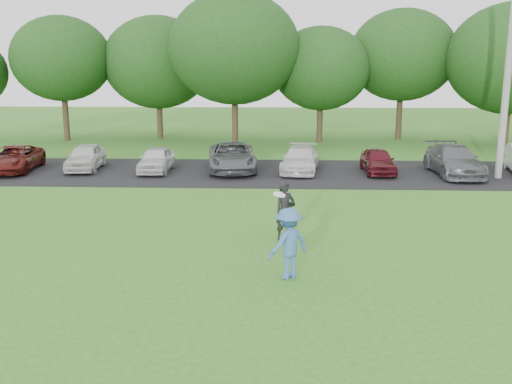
{
  "coord_description": "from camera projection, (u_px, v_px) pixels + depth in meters",
  "views": [
    {
      "loc": [
        0.64,
        -11.48,
        4.72
      ],
      "look_at": [
        0.0,
        3.5,
        1.3
      ],
      "focal_mm": 40.0,
      "sensor_mm": 36.0,
      "label": 1
    }
  ],
  "objects": [
    {
      "name": "camera_bystander",
      "position": [
        285.0,
        211.0,
        15.34
      ],
      "size": [
        0.71,
        0.66,
        1.62
      ],
      "color": "black",
      "rests_on": "ground"
    },
    {
      "name": "utility_pole",
      "position": [
        509.0,
        59.0,
        22.63
      ],
      "size": [
        0.28,
        0.28,
        9.69
      ],
      "primitive_type": "cylinder",
      "color": "gray",
      "rests_on": "ground"
    },
    {
      "name": "ground",
      "position": [
        249.0,
        287.0,
        12.26
      ],
      "size": [
        100.0,
        100.0,
        0.0
      ],
      "primitive_type": "plane",
      "color": "#316F1F",
      "rests_on": "ground"
    },
    {
      "name": "tree_row",
      "position": [
        296.0,
        59.0,
        33.27
      ],
      "size": [
        42.39,
        9.85,
        8.64
      ],
      "color": "#38281C",
      "rests_on": "ground"
    },
    {
      "name": "parked_cars",
      "position": [
        254.0,
        159.0,
        24.79
      ],
      "size": [
        31.1,
        5.34,
        1.25
      ],
      "color": "white",
      "rests_on": "parking_lot"
    },
    {
      "name": "parking_lot",
      "position": [
        265.0,
        172.0,
        24.92
      ],
      "size": [
        32.0,
        6.5,
        0.03
      ],
      "primitive_type": "cube",
      "color": "black",
      "rests_on": "ground"
    },
    {
      "name": "frisbee_player",
      "position": [
        288.0,
        243.0,
        12.6
      ],
      "size": [
        1.19,
        1.12,
        1.97
      ],
      "color": "#3D6BAC",
      "rests_on": "ground"
    }
  ]
}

